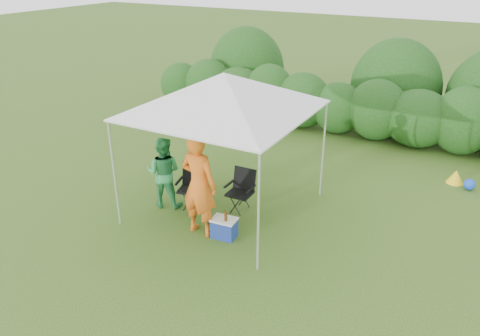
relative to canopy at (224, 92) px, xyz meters
The scene contains 10 objects.
ground 2.51m from the canopy, 90.00° to the right, with size 70.00×70.00×0.00m, color #42641F.
hedge 5.74m from the canopy, 88.56° to the left, with size 11.53×1.53×1.80m.
canopy is the anchor object (origin of this frame).
chair_right 2.00m from the canopy, 31.31° to the left, with size 0.54×0.49×0.86m.
chair_left 2.08m from the canopy, 166.02° to the right, with size 0.65×0.61×0.90m.
man 1.77m from the canopy, 87.45° to the right, with size 0.73×0.48×2.00m, color orange.
woman 2.13m from the canopy, 158.86° to the right, with size 0.73×0.57×1.50m, color #319751.
cooler 2.50m from the canopy, 60.78° to the right, with size 0.48×0.37×0.38m.
bottle 2.27m from the canopy, 59.10° to the right, with size 0.06×0.06×0.22m, color #592D0C.
lawn_toy 5.87m from the canopy, 40.77° to the left, with size 0.63×0.52×0.31m.
Camera 1 is at (4.33, -6.74, 4.77)m, focal length 35.00 mm.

